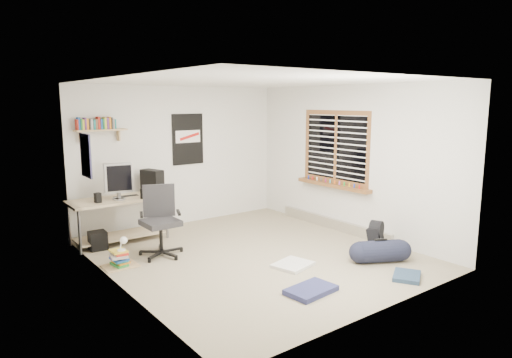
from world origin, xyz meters
TOP-DOWN VIEW (x-y plane):
  - floor at (0.00, 0.00)m, footprint 4.00×4.50m
  - ceiling at (0.00, 0.00)m, footprint 4.00×4.50m
  - back_wall at (0.00, 2.25)m, footprint 4.00×0.01m
  - left_wall at (-2.00, 0.00)m, footprint 0.01×4.50m
  - right_wall at (2.00, 0.00)m, footprint 0.01×4.50m
  - desk at (-1.33, 1.84)m, footprint 1.66×1.17m
  - monitor_left at (-1.36, 1.77)m, footprint 0.43×0.18m
  - monitor_right at (-1.36, 1.71)m, footprint 0.42×0.17m
  - pc_tower at (-0.71, 1.92)m, footprint 0.29×0.43m
  - keyboard at (-1.17, 1.93)m, footprint 0.40×0.16m
  - speaker_left at (-1.69, 1.72)m, footprint 0.10×0.10m
  - speaker_right at (-1.01, 1.57)m, footprint 0.12×0.12m
  - office_chair at (-1.10, 0.82)m, footprint 0.87×0.87m
  - wall_shelf at (-1.45, 2.14)m, footprint 0.80×0.22m
  - poster_back_wall at (0.15, 2.23)m, footprint 0.62×0.03m
  - poster_left_wall at (-1.99, 1.20)m, footprint 0.02×0.42m
  - window at (1.95, 0.30)m, footprint 0.10×1.50m
  - baseboard_heater at (1.96, 0.30)m, footprint 0.08×2.50m
  - backpack at (1.53, -0.97)m, footprint 0.34×0.31m
  - duffel_bag at (1.23, -1.29)m, footprint 0.42×0.42m
  - tshirt at (0.14, -0.67)m, footprint 0.59×0.53m
  - jeans_a at (-0.27, -1.46)m, footprint 0.63×0.44m
  - jeans_b at (1.02, -1.87)m, footprint 0.53×0.50m
  - book_stack at (-1.75, 0.74)m, footprint 0.60×0.55m
  - desk_lamp at (-1.73, 0.72)m, footprint 0.16×0.21m
  - subwoofer at (-1.75, 1.66)m, footprint 0.26×0.26m

SIDE VIEW (x-z plane):
  - floor at x=0.00m, z-range -0.01..0.00m
  - tshirt at x=0.14m, z-range 0.00..0.04m
  - jeans_b at x=1.02m, z-range 0.00..0.05m
  - jeans_a at x=-0.27m, z-range 0.00..0.06m
  - baseboard_heater at x=1.96m, z-range 0.00..0.18m
  - duffel_bag at x=1.23m, z-range -0.16..0.44m
  - subwoofer at x=-1.75m, z-range 0.00..0.28m
  - book_stack at x=-1.75m, z-range -0.01..0.31m
  - backpack at x=1.53m, z-range 0.02..0.38m
  - desk at x=-1.33m, z-range 0.02..0.71m
  - desk_lamp at x=-1.73m, z-range 0.29..0.47m
  - office_chair at x=-1.10m, z-range -0.03..1.01m
  - keyboard at x=-1.17m, z-range 0.69..0.71m
  - speaker_left at x=-1.69m, z-range 0.69..0.86m
  - speaker_right at x=-1.01m, z-range 0.69..0.87m
  - pc_tower at x=-0.71m, z-range 0.69..1.10m
  - monitor_right at x=-1.36m, z-range 0.69..1.14m
  - monitor_left at x=-1.36m, z-range 0.69..1.15m
  - back_wall at x=0.00m, z-range 0.00..2.50m
  - left_wall at x=-2.00m, z-range 0.00..2.50m
  - right_wall at x=2.00m, z-range 0.00..2.50m
  - window at x=1.95m, z-range 0.82..2.08m
  - poster_left_wall at x=-1.99m, z-range 1.20..1.80m
  - poster_back_wall at x=0.15m, z-range 1.09..2.01m
  - wall_shelf at x=-1.45m, z-range 1.66..1.90m
  - ceiling at x=0.00m, z-range 2.50..2.51m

